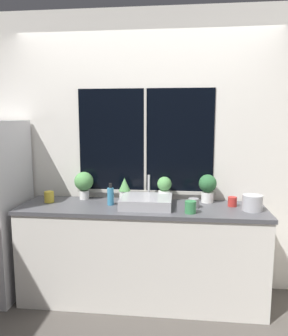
{
  "coord_description": "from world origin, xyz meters",
  "views": [
    {
      "loc": [
        0.34,
        -2.56,
        1.68
      ],
      "look_at": [
        0.02,
        0.28,
        1.25
      ],
      "focal_mm": 35.0,
      "sensor_mm": 36.0,
      "label": 1
    }
  ],
  "objects_px": {
    "potted_plant_center_left": "(125,188)",
    "potted_plant_center_right": "(164,188)",
    "kettle": "(252,202)",
    "potted_plant_far_right": "(208,186)",
    "soap_bottle": "(111,196)",
    "sink": "(146,202)",
    "mug_grey": "(194,203)",
    "potted_plant_far_left": "(84,183)",
    "mug_red": "(232,202)",
    "mug_green": "(190,207)",
    "mug_yellow": "(49,197)"
  },
  "relations": [
    {
      "from": "sink",
      "to": "soap_bottle",
      "type": "distance_m",
      "value": 0.33
    },
    {
      "from": "mug_red",
      "to": "potted_plant_center_right",
      "type": "bearing_deg",
      "value": 168.69
    },
    {
      "from": "potted_plant_center_left",
      "to": "potted_plant_center_right",
      "type": "bearing_deg",
      "value": 0.0
    },
    {
      "from": "sink",
      "to": "potted_plant_center_right",
      "type": "distance_m",
      "value": 0.27
    },
    {
      "from": "mug_grey",
      "to": "mug_green",
      "type": "xyz_separation_m",
      "value": [
        -0.03,
        -0.17,
        0.01
      ]
    },
    {
      "from": "potted_plant_far_right",
      "to": "mug_grey",
      "type": "distance_m",
      "value": 0.27
    },
    {
      "from": "potted_plant_center_left",
      "to": "mug_yellow",
      "type": "bearing_deg",
      "value": -166.58
    },
    {
      "from": "sink",
      "to": "potted_plant_center_right",
      "type": "bearing_deg",
      "value": 55.18
    },
    {
      "from": "mug_grey",
      "to": "kettle",
      "type": "distance_m",
      "value": 0.5
    },
    {
      "from": "mug_green",
      "to": "sink",
      "type": "bearing_deg",
      "value": 156.61
    },
    {
      "from": "potted_plant_far_left",
      "to": "mug_red",
      "type": "height_order",
      "value": "potted_plant_far_left"
    },
    {
      "from": "mug_red",
      "to": "mug_grey",
      "type": "height_order",
      "value": "mug_red"
    },
    {
      "from": "mug_yellow",
      "to": "potted_plant_far_left",
      "type": "bearing_deg",
      "value": 29.68
    },
    {
      "from": "soap_bottle",
      "to": "potted_plant_center_left",
      "type": "bearing_deg",
      "value": 63.48
    },
    {
      "from": "potted_plant_center_right",
      "to": "soap_bottle",
      "type": "xyz_separation_m",
      "value": [
        -0.48,
        -0.19,
        -0.04
      ]
    },
    {
      "from": "potted_plant_far_right",
      "to": "mug_yellow",
      "type": "distance_m",
      "value": 1.5
    },
    {
      "from": "sink",
      "to": "mug_green",
      "type": "distance_m",
      "value": 0.42
    },
    {
      "from": "mug_yellow",
      "to": "mug_grey",
      "type": "relative_size",
      "value": 1.12
    },
    {
      "from": "mug_green",
      "to": "kettle",
      "type": "relative_size",
      "value": 0.61
    },
    {
      "from": "mug_green",
      "to": "mug_grey",
      "type": "bearing_deg",
      "value": 79.38
    },
    {
      "from": "soap_bottle",
      "to": "mug_green",
      "type": "xyz_separation_m",
      "value": [
        0.72,
        -0.19,
        -0.03
      ]
    },
    {
      "from": "mug_red",
      "to": "potted_plant_far_right",
      "type": "bearing_deg",
      "value": 149.77
    },
    {
      "from": "potted_plant_center_left",
      "to": "kettle",
      "type": "distance_m",
      "value": 1.18
    },
    {
      "from": "potted_plant_center_right",
      "to": "mug_green",
      "type": "relative_size",
      "value": 2.3
    },
    {
      "from": "potted_plant_far_right",
      "to": "kettle",
      "type": "bearing_deg",
      "value": -34.58
    },
    {
      "from": "potted_plant_center_right",
      "to": "mug_yellow",
      "type": "height_order",
      "value": "potted_plant_center_right"
    },
    {
      "from": "potted_plant_center_left",
      "to": "potted_plant_far_right",
      "type": "bearing_deg",
      "value": 0.0
    },
    {
      "from": "mug_yellow",
      "to": "mug_red",
      "type": "bearing_deg",
      "value": 1.41
    },
    {
      "from": "soap_bottle",
      "to": "kettle",
      "type": "xyz_separation_m",
      "value": [
        1.25,
        -0.05,
        -0.01
      ]
    },
    {
      "from": "potted_plant_center_right",
      "to": "mug_green",
      "type": "distance_m",
      "value": 0.46
    },
    {
      "from": "soap_bottle",
      "to": "kettle",
      "type": "bearing_deg",
      "value": -2.46
    },
    {
      "from": "sink",
      "to": "soap_bottle",
      "type": "height_order",
      "value": "sink"
    },
    {
      "from": "mug_green",
      "to": "kettle",
      "type": "height_order",
      "value": "kettle"
    },
    {
      "from": "potted_plant_far_left",
      "to": "soap_bottle",
      "type": "distance_m",
      "value": 0.37
    },
    {
      "from": "potted_plant_far_left",
      "to": "kettle",
      "type": "xyz_separation_m",
      "value": [
        1.55,
        -0.25,
        -0.09
      ]
    },
    {
      "from": "potted_plant_center_right",
      "to": "soap_bottle",
      "type": "height_order",
      "value": "potted_plant_center_right"
    },
    {
      "from": "potted_plant_far_right",
      "to": "potted_plant_center_right",
      "type": "bearing_deg",
      "value": 180.0
    },
    {
      "from": "potted_plant_far_right",
      "to": "mug_green",
      "type": "height_order",
      "value": "potted_plant_far_right"
    },
    {
      "from": "potted_plant_far_left",
      "to": "potted_plant_far_right",
      "type": "distance_m",
      "value": 1.19
    },
    {
      "from": "sink",
      "to": "mug_grey",
      "type": "height_order",
      "value": "sink"
    },
    {
      "from": "potted_plant_far_left",
      "to": "potted_plant_center_right",
      "type": "relative_size",
      "value": 1.14
    },
    {
      "from": "potted_plant_far_right",
      "to": "mug_red",
      "type": "bearing_deg",
      "value": -30.23
    },
    {
      "from": "mug_red",
      "to": "mug_grey",
      "type": "relative_size",
      "value": 0.92
    },
    {
      "from": "potted_plant_center_left",
      "to": "mug_grey",
      "type": "xyz_separation_m",
      "value": [
        0.65,
        -0.21,
        -0.07
      ]
    },
    {
      "from": "mug_grey",
      "to": "kettle",
      "type": "xyz_separation_m",
      "value": [
        0.5,
        -0.04,
        0.03
      ]
    },
    {
      "from": "potted_plant_far_right",
      "to": "kettle",
      "type": "xyz_separation_m",
      "value": [
        0.36,
        -0.25,
        -0.08
      ]
    },
    {
      "from": "potted_plant_center_right",
      "to": "potted_plant_far_right",
      "type": "bearing_deg",
      "value": 0.0
    },
    {
      "from": "potted_plant_center_left",
      "to": "kettle",
      "type": "bearing_deg",
      "value": -12.17
    },
    {
      "from": "potted_plant_far_right",
      "to": "soap_bottle",
      "type": "height_order",
      "value": "potted_plant_far_right"
    },
    {
      "from": "sink",
      "to": "mug_green",
      "type": "xyz_separation_m",
      "value": [
        0.39,
        -0.17,
        0.01
      ]
    }
  ]
}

